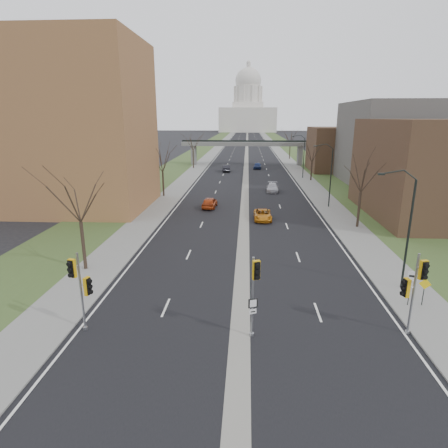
# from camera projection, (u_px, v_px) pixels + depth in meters

# --- Properties ---
(ground) EXTENTS (700.00, 700.00, 0.00)m
(ground) POSITION_uv_depth(u_px,v_px,m) (240.00, 326.00, 22.66)
(ground) COLOR black
(ground) RESTS_ON ground
(road_surface) EXTENTS (20.00, 600.00, 0.01)m
(road_surface) POSITION_uv_depth(u_px,v_px,m) (247.00, 146.00, 166.61)
(road_surface) COLOR black
(road_surface) RESTS_ON ground
(median_strip) EXTENTS (1.20, 600.00, 0.02)m
(median_strip) POSITION_uv_depth(u_px,v_px,m) (247.00, 146.00, 166.61)
(median_strip) COLOR gray
(median_strip) RESTS_ON ground
(sidewalk_right) EXTENTS (4.00, 600.00, 0.12)m
(sidewalk_right) POSITION_uv_depth(u_px,v_px,m) (274.00, 146.00, 165.89)
(sidewalk_right) COLOR gray
(sidewalk_right) RESTS_ON ground
(sidewalk_left) EXTENTS (4.00, 600.00, 0.12)m
(sidewalk_left) POSITION_uv_depth(u_px,v_px,m) (220.00, 145.00, 167.31)
(sidewalk_left) COLOR gray
(sidewalk_left) RESTS_ON ground
(grass_verge_right) EXTENTS (8.00, 600.00, 0.10)m
(grass_verge_right) POSITION_uv_depth(u_px,v_px,m) (288.00, 146.00, 165.53)
(grass_verge_right) COLOR #364921
(grass_verge_right) RESTS_ON ground
(grass_verge_left) EXTENTS (8.00, 600.00, 0.10)m
(grass_verge_left) POSITION_uv_depth(u_px,v_px,m) (207.00, 145.00, 167.66)
(grass_verge_left) COLOR #364921
(grass_verge_left) RESTS_ON ground
(apartment_building) EXTENTS (25.00, 16.00, 22.00)m
(apartment_building) POSITION_uv_depth(u_px,v_px,m) (51.00, 127.00, 49.97)
(apartment_building) COLOR #9B6A3E
(apartment_building) RESTS_ON ground
(commercial_block_near) EXTENTS (16.00, 20.00, 12.00)m
(commercial_block_near) POSITION_uv_depth(u_px,v_px,m) (438.00, 169.00, 46.46)
(commercial_block_near) COLOR brown
(commercial_block_near) RESTS_ON ground
(commercial_block_mid) EXTENTS (18.00, 22.00, 15.00)m
(commercial_block_mid) POSITION_uv_depth(u_px,v_px,m) (398.00, 144.00, 68.85)
(commercial_block_mid) COLOR #5B5853
(commercial_block_mid) RESTS_ON ground
(commercial_block_far) EXTENTS (14.00, 14.00, 10.00)m
(commercial_block_far) POSITION_uv_depth(u_px,v_px,m) (341.00, 149.00, 87.16)
(commercial_block_far) COLOR brown
(commercial_block_far) RESTS_ON ground
(pedestrian_bridge) EXTENTS (34.00, 3.00, 6.45)m
(pedestrian_bridge) POSITION_uv_depth(u_px,v_px,m) (246.00, 146.00, 98.10)
(pedestrian_bridge) COLOR slate
(pedestrian_bridge) RESTS_ON ground
(capitol) EXTENTS (48.00, 42.00, 55.75)m
(capitol) POSITION_uv_depth(u_px,v_px,m) (248.00, 110.00, 324.64)
(capitol) COLOR silver
(capitol) RESTS_ON ground
(streetlight_near) EXTENTS (2.61, 0.20, 8.70)m
(streetlight_near) POSITION_uv_depth(u_px,v_px,m) (402.00, 196.00, 25.86)
(streetlight_near) COLOR black
(streetlight_near) RESTS_ON sidewalk_right
(streetlight_mid) EXTENTS (2.61, 0.20, 8.70)m
(streetlight_mid) POSITION_uv_depth(u_px,v_px,m) (326.00, 157.00, 50.81)
(streetlight_mid) COLOR black
(streetlight_mid) RESTS_ON sidewalk_right
(streetlight_far) EXTENTS (2.61, 0.20, 8.70)m
(streetlight_far) POSITION_uv_depth(u_px,v_px,m) (300.00, 144.00, 75.76)
(streetlight_far) COLOR black
(streetlight_far) RESTS_ON sidewalk_right
(tree_left_a) EXTENTS (7.20, 7.20, 9.40)m
(tree_left_a) POSITION_uv_depth(u_px,v_px,m) (77.00, 191.00, 29.29)
(tree_left_a) COLOR #382B21
(tree_left_a) RESTS_ON sidewalk_left
(tree_left_b) EXTENTS (6.75, 6.75, 8.81)m
(tree_left_b) POSITION_uv_depth(u_px,v_px,m) (162.00, 157.00, 58.19)
(tree_left_b) COLOR #382B21
(tree_left_b) RESTS_ON sidewalk_left
(tree_left_c) EXTENTS (7.65, 7.65, 9.99)m
(tree_left_c) POSITION_uv_depth(u_px,v_px,m) (193.00, 139.00, 90.59)
(tree_left_c) COLOR #382B21
(tree_left_c) RESTS_ON sidewalk_left
(tree_right_a) EXTENTS (7.20, 7.20, 9.40)m
(tree_right_a) POSITION_uv_depth(u_px,v_px,m) (363.00, 170.00, 41.18)
(tree_right_a) COLOR #382B21
(tree_right_a) RESTS_ON sidewalk_right
(tree_right_b) EXTENTS (6.30, 6.30, 8.22)m
(tree_right_b) POSITION_uv_depth(u_px,v_px,m) (313.00, 151.00, 73.08)
(tree_right_b) COLOR #382B21
(tree_right_b) RESTS_ON sidewalk_right
(tree_right_c) EXTENTS (7.65, 7.65, 9.99)m
(tree_right_c) POSITION_uv_depth(u_px,v_px,m) (291.00, 135.00, 111.13)
(tree_right_c) COLOR #382B21
(tree_right_c) RESTS_ON sidewalk_right
(signal_pole_left) EXTENTS (1.06, 0.82, 4.88)m
(signal_pole_left) POSITION_uv_depth(u_px,v_px,m) (80.00, 282.00, 21.24)
(signal_pole_left) COLOR gray
(signal_pole_left) RESTS_ON ground
(signal_pole_median) EXTENTS (0.68, 0.82, 4.88)m
(signal_pole_median) POSITION_uv_depth(u_px,v_px,m) (255.00, 284.00, 20.50)
(signal_pole_median) COLOR gray
(signal_pole_median) RESTS_ON ground
(signal_pole_right) EXTENTS (1.05, 0.84, 5.00)m
(signal_pole_right) POSITION_uv_depth(u_px,v_px,m) (414.00, 284.00, 20.83)
(signal_pole_right) COLOR gray
(signal_pole_right) RESTS_ON ground
(speed_limit_sign) EXTENTS (0.51, 0.18, 2.42)m
(speed_limit_sign) POSITION_uv_depth(u_px,v_px,m) (411.00, 282.00, 24.59)
(speed_limit_sign) COLOR black
(speed_limit_sign) RESTS_ON sidewalk_right
(warning_sign) EXTENTS (0.73, 0.23, 1.93)m
(warning_sign) POSITION_uv_depth(u_px,v_px,m) (424.00, 288.00, 24.66)
(warning_sign) COLOR black
(warning_sign) RESTS_ON sidewalk_right
(car_left_near) EXTENTS (2.07, 4.55, 1.51)m
(car_left_near) POSITION_uv_depth(u_px,v_px,m) (210.00, 202.00, 52.24)
(car_left_near) COLOR #AE3B13
(car_left_near) RESTS_ON ground
(car_left_far) EXTENTS (2.17, 4.88, 1.56)m
(car_left_far) POSITION_uv_depth(u_px,v_px,m) (226.00, 168.00, 87.11)
(car_left_far) COLOR black
(car_left_far) RESTS_ON ground
(car_right_near) EXTENTS (2.16, 4.60, 1.27)m
(car_right_near) POSITION_uv_depth(u_px,v_px,m) (263.00, 215.00, 46.07)
(car_right_near) COLOR #C77615
(car_right_near) RESTS_ON ground
(car_right_mid) EXTENTS (2.24, 4.90, 1.39)m
(car_right_mid) POSITION_uv_depth(u_px,v_px,m) (272.00, 187.00, 63.72)
(car_right_mid) COLOR #B7B7C0
(car_right_mid) RESTS_ON ground
(car_right_far) EXTENTS (2.16, 4.60, 1.52)m
(car_right_far) POSITION_uv_depth(u_px,v_px,m) (257.00, 166.00, 91.83)
(car_right_far) COLOR navy
(car_right_far) RESTS_ON ground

